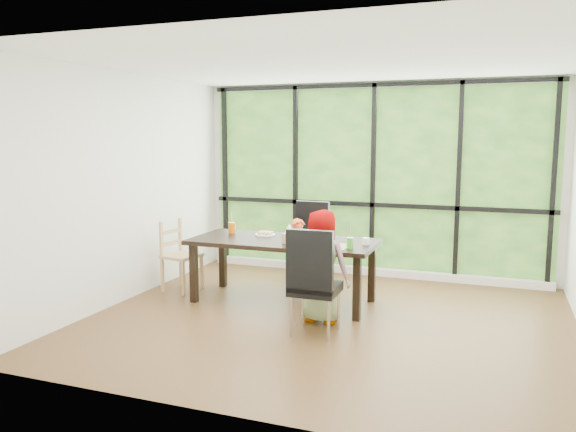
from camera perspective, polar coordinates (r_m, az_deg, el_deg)
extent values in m
plane|color=black|center=(6.18, 4.03, -10.43)|extent=(5.00, 5.00, 0.00)
plane|color=silver|center=(8.07, 8.63, 3.65)|extent=(5.00, 0.00, 5.00)
cube|color=#234A1D|center=(8.05, 8.60, 3.64)|extent=(4.80, 0.02, 2.65)
cube|color=silver|center=(8.17, 8.29, -5.53)|extent=(4.80, 0.12, 0.10)
cube|color=black|center=(6.73, -0.51, -5.55)|extent=(2.19, 1.00, 0.75)
cube|color=black|center=(7.58, 2.02, -2.73)|extent=(0.46, 0.46, 1.08)
cube|color=black|center=(5.63, 2.77, -6.54)|extent=(0.47, 0.47, 1.08)
cube|color=tan|center=(7.32, -10.66, -3.96)|extent=(0.46, 0.48, 0.90)
imported|color=#E75023|center=(7.23, 1.11, -3.89)|extent=(0.40, 0.33, 0.92)
imported|color=slate|center=(5.98, 3.43, -5.06)|extent=(0.61, 0.41, 1.20)
cube|color=tan|center=(6.28, 3.88, -3.02)|extent=(0.50, 0.36, 0.01)
cylinder|color=white|center=(6.95, -2.32, -1.89)|extent=(0.25, 0.25, 0.02)
cylinder|color=white|center=(6.29, 3.93, -2.95)|extent=(0.23, 0.23, 0.01)
cylinder|color=orange|center=(7.12, -5.67, -1.19)|extent=(0.09, 0.09, 0.14)
cylinder|color=green|center=(6.14, 6.27, -2.75)|extent=(0.08, 0.08, 0.12)
cylinder|color=white|center=(6.40, 7.86, -2.54)|extent=(0.08, 0.08, 0.08)
cube|color=tan|center=(6.43, 0.12, -2.25)|extent=(0.13, 0.13, 0.11)
cylinder|color=white|center=(7.10, -5.69, -0.33)|extent=(0.01, 0.04, 0.20)
cylinder|color=pink|center=(6.12, 6.28, -1.81)|extent=(0.01, 0.04, 0.20)
cone|color=white|center=(6.41, 0.12, -1.27)|extent=(0.12, 0.12, 0.11)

